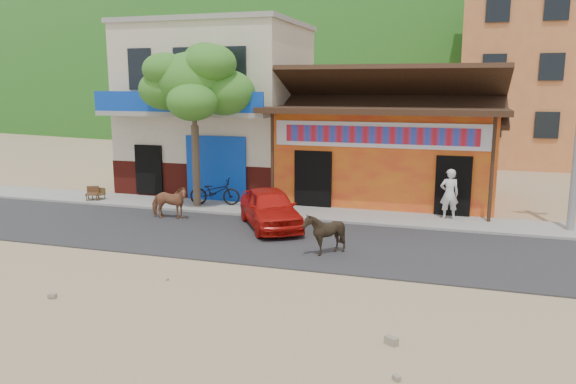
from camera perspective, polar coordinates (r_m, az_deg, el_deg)
name	(u,v)px	position (r m, az deg, el deg)	size (l,w,h in m)	color
ground	(258,267)	(14.53, -3.05, -7.60)	(120.00, 120.00, 0.00)	#9E825B
road	(287,241)	(16.79, -0.07, -4.97)	(60.00, 5.00, 0.04)	#28282B
sidewalk	(317,214)	(20.04, 2.93, -2.24)	(60.00, 2.00, 0.12)	gray
dance_club	(389,154)	(23.25, 10.25, 3.77)	(8.00, 6.00, 3.60)	orange
cafe_building	(219,110)	(25.16, -6.99, 8.28)	(7.00, 6.00, 7.00)	beige
apartment_front	(541,60)	(37.17, 24.35, 12.08)	(9.00, 9.00, 12.00)	#CC723F
hillside	(433,30)	(83.38, 14.52, 15.61)	(100.00, 40.00, 24.00)	#194C14
tree	(195,126)	(21.01, -9.45, 6.68)	(3.00, 3.00, 6.00)	#2D721E
cow_tan	(169,202)	(19.72, -11.98, -1.02)	(0.62, 1.37, 1.16)	#9C5F3E
cow_dark	(324,233)	(15.28, 3.71, -4.21)	(0.95, 1.07, 1.18)	black
red_car	(270,208)	(18.15, -1.83, -1.62)	(1.50, 3.73, 1.27)	red
scooter	(215,192)	(21.33, -7.45, 0.02)	(0.67, 1.91, 1.00)	black
pedestrian	(449,194)	(19.65, 16.07, -0.18)	(0.63, 0.41, 1.72)	silver
cafe_chair_left	(98,189)	(23.39, -18.74, 0.29)	(0.40, 0.40, 0.85)	#50391A
cafe_chair_right	(92,188)	(23.35, -19.31, 0.42)	(0.46, 0.46, 0.99)	#452E17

